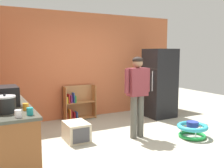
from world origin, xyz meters
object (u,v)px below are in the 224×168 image
(banana_bunch, at_px, (12,95))
(ketchup_bottle, at_px, (2,94))
(microwave, at_px, (5,96))
(orange_cup, at_px, (26,107))
(standing_person, at_px, (137,90))
(pet_carrier, at_px, (76,132))
(kitchen_counter, at_px, (8,133))
(bookshelf, at_px, (77,105))
(white_cup, at_px, (18,114))
(refrigerator, at_px, (160,83))
(crock_pot, at_px, (5,104))
(teal_cup, at_px, (30,111))
(baby_walker, at_px, (192,130))

(banana_bunch, relative_size, ketchup_bottle, 0.63)
(microwave, bearing_deg, orange_cup, -67.47)
(standing_person, distance_m, pet_carrier, 1.43)
(kitchen_counter, height_order, bookshelf, kitchen_counter)
(bookshelf, xyz_separation_m, white_cup, (-1.75, -2.81, 0.58))
(standing_person, xyz_separation_m, white_cup, (-2.32, -0.91, -0.01))
(microwave, relative_size, banana_bunch, 3.08)
(refrigerator, distance_m, banana_bunch, 3.69)
(white_cup, bearing_deg, pet_carrier, 47.61)
(bookshelf, height_order, ketchup_bottle, ketchup_bottle)
(crock_pot, height_order, white_cup, crock_pot)
(bookshelf, height_order, pet_carrier, bookshelf)
(ketchup_bottle, distance_m, white_cup, 1.29)
(teal_cup, bearing_deg, kitchen_counter, 103.58)
(microwave, relative_size, ketchup_bottle, 1.95)
(pet_carrier, bearing_deg, crock_pot, -143.57)
(crock_pot, xyz_separation_m, ketchup_bottle, (0.04, 0.95, -0.01))
(banana_bunch, bearing_deg, crock_pot, -99.41)
(banana_bunch, xyz_separation_m, orange_cup, (0.05, -1.27, 0.02))
(bookshelf, bearing_deg, ketchup_bottle, -140.23)
(ketchup_bottle, distance_m, orange_cup, 0.95)
(baby_walker, relative_size, white_cup, 6.36)
(crock_pot, xyz_separation_m, teal_cup, (0.26, -0.27, -0.06))
(standing_person, bearing_deg, refrigerator, 38.04)
(orange_cup, bearing_deg, baby_walker, 0.70)
(standing_person, xyz_separation_m, baby_walker, (0.98, -0.51, -0.80))
(banana_bunch, xyz_separation_m, white_cup, (-0.10, -1.63, 0.02))
(kitchen_counter, distance_m, white_cup, 1.04)
(ketchup_bottle, bearing_deg, bookshelf, 39.77)
(bookshelf, distance_m, orange_cup, 2.98)
(white_cup, distance_m, teal_cup, 0.16)
(baby_walker, height_order, crock_pot, crock_pot)
(baby_walker, height_order, microwave, microwave)
(microwave, relative_size, white_cup, 5.05)
(microwave, bearing_deg, refrigerator, 17.01)
(orange_cup, xyz_separation_m, teal_cup, (0.00, -0.30, 0.00))
(bookshelf, relative_size, ketchup_bottle, 3.46)
(baby_walker, height_order, white_cup, white_cup)
(bookshelf, distance_m, ketchup_bottle, 2.46)
(standing_person, bearing_deg, microwave, -179.08)
(kitchen_counter, bearing_deg, crock_pot, -96.00)
(ketchup_bottle, bearing_deg, teal_cup, -79.53)
(pet_carrier, bearing_deg, white_cup, -132.39)
(bookshelf, xyz_separation_m, banana_bunch, (-1.65, -1.18, 0.56))
(baby_walker, distance_m, pet_carrier, 2.30)
(pet_carrier, bearing_deg, standing_person, -18.73)
(pet_carrier, bearing_deg, baby_walker, -22.87)
(banana_bunch, height_order, orange_cup, orange_cup)
(crock_pot, height_order, orange_cup, crock_pot)
(baby_walker, bearing_deg, ketchup_bottle, 165.38)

